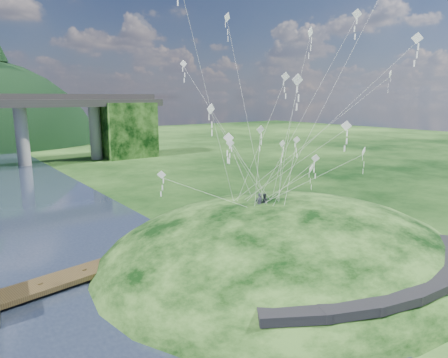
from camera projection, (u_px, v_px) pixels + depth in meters
ground at (229, 287)px, 30.52m from camera, size 320.00×320.00×0.00m
grass_hill at (284, 270)px, 37.09m from camera, size 36.00×32.00×13.00m
footpath at (405, 282)px, 26.84m from camera, size 22.29×5.84×0.83m
wooden_dock at (84, 272)px, 31.97m from camera, size 16.27×4.80×1.15m
kite_flyers at (262, 193)px, 35.73m from camera, size 1.55×0.92×1.95m
kite_swarm at (289, 98)px, 33.71m from camera, size 19.41×17.54×19.49m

